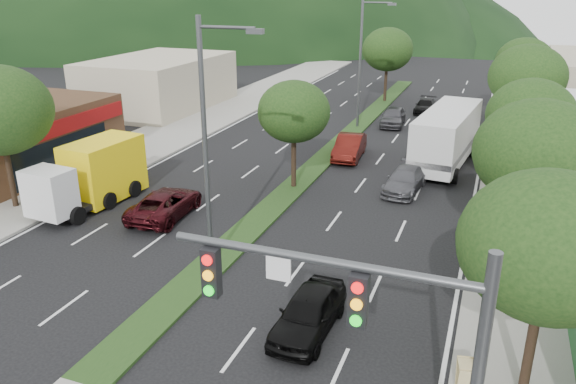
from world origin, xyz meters
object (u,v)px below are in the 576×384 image
at_px(traffic_signal, 390,353).
at_px(suv_maroon, 165,204).
at_px(box_truck, 94,176).
at_px(car_queue_f, 425,106).
at_px(tree_r_c, 531,116).
at_px(tree_r_b, 538,153).
at_px(tree_med_far, 388,49).
at_px(car_queue_c, 349,147).
at_px(streetlight_mid, 363,57).
at_px(streetlight_near, 209,136).
at_px(a_frame_sign, 469,377).
at_px(tree_r_d, 527,77).
at_px(car_queue_e, 393,116).
at_px(car_queue_b, 405,180).
at_px(tree_med_near, 294,112).
at_px(motorhome, 447,136).
at_px(car_queue_a, 309,312).
at_px(tree_r_a, 549,246).
at_px(car_queue_d, 451,138).
at_px(tree_r_e, 524,62).

xyz_separation_m(traffic_signal, suv_maroon, (-13.63, 13.39, -3.96)).
bearing_deg(traffic_signal, box_truck, 142.98).
bearing_deg(car_queue_f, tree_r_c, -69.62).
bearing_deg(box_truck, traffic_signal, 147.63).
relative_size(traffic_signal, tree_r_b, 1.01).
xyz_separation_m(tree_med_far, car_queue_c, (1.50, -19.27, -4.23)).
xyz_separation_m(tree_r_c, streetlight_mid, (-11.79, 13.00, 0.84)).
xyz_separation_m(streetlight_near, a_frame_sign, (10.32, -4.60, -4.79)).
height_order(tree_r_d, car_queue_e, tree_r_d).
bearing_deg(car_queue_c, traffic_signal, -78.64).
relative_size(tree_r_d, streetlight_near, 0.72).
relative_size(tree_r_b, car_queue_b, 1.56).
height_order(suv_maroon, car_queue_b, suv_maroon).
bearing_deg(a_frame_sign, tree_med_far, 93.82).
height_order(tree_med_near, motorhome, tree_med_near).
xyz_separation_m(tree_r_b, car_queue_b, (-5.97, 7.73, -4.39)).
bearing_deg(motorhome, streetlight_mid, 140.65).
height_order(car_queue_b, car_queue_e, car_queue_e).
xyz_separation_m(tree_med_near, car_queue_a, (5.27, -12.98, -3.71)).
bearing_deg(tree_med_near, suv_maroon, -126.76).
height_order(streetlight_near, car_queue_f, streetlight_near).
bearing_deg(tree_med_near, tree_r_a, -49.40).
height_order(streetlight_near, car_queue_d, streetlight_near).
relative_size(streetlight_mid, motorhome, 1.05).
relative_size(tree_r_b, tree_r_c, 1.07).
xyz_separation_m(tree_med_far, suv_maroon, (-4.60, -32.15, -4.32)).
relative_size(car_queue_f, box_truck, 0.61).
relative_size(tree_r_c, suv_maroon, 1.32).
height_order(tree_med_far, streetlight_mid, streetlight_mid).
distance_m(tree_med_near, car_queue_c, 7.80).
xyz_separation_m(streetlight_mid, car_queue_e, (2.35, 1.73, -4.83)).
relative_size(tree_r_e, car_queue_f, 1.62).
distance_m(tree_r_c, streetlight_near, 16.85).
height_order(tree_r_a, car_queue_c, tree_r_a).
distance_m(car_queue_f, a_frame_sign, 37.59).
bearing_deg(motorhome, tree_med_far, 118.48).
distance_m(tree_r_c, car_queue_d, 11.41).
bearing_deg(car_queue_e, tree_r_a, -76.75).
bearing_deg(box_truck, tree_r_e, -122.27).
bearing_deg(suv_maroon, box_truck, -6.80).
distance_m(tree_r_a, a_frame_sign, 4.33).
bearing_deg(car_queue_a, streetlight_mid, 102.12).
relative_size(tree_r_a, car_queue_a, 1.58).
height_order(traffic_signal, tree_r_b, tree_r_b).
xyz_separation_m(car_queue_a, car_queue_f, (-0.89, 35.47, -0.12)).
relative_size(tree_r_a, car_queue_e, 1.50).
xyz_separation_m(traffic_signal, car_queue_e, (-6.48, 36.27, -3.89)).
height_order(traffic_signal, streetlight_near, streetlight_near).
height_order(suv_maroon, motorhome, motorhome).
distance_m(car_queue_a, car_queue_b, 14.74).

